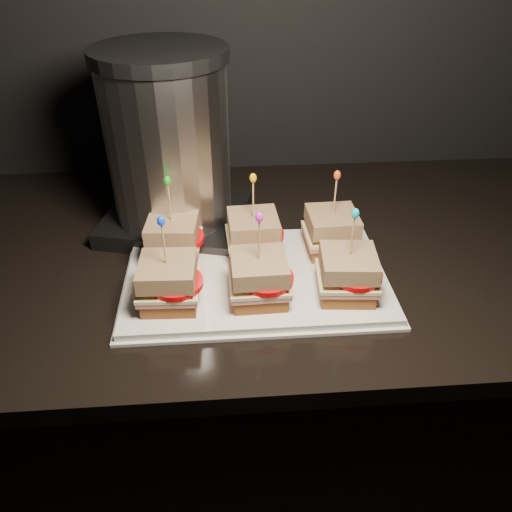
{
  "coord_description": "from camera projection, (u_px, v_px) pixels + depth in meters",
  "views": [
    {
      "loc": [
        -0.76,
        0.84,
        1.47
      ],
      "look_at": [
        -0.71,
        1.53,
        0.98
      ],
      "focal_mm": 35.0,
      "sensor_mm": 36.0,
      "label": 1
    }
  ],
  "objects": [
    {
      "name": "sandwich_2_frill",
      "position": [
        337.0,
        175.0,
        0.84
      ],
      "size": [
        0.01,
        0.01,
        0.02
      ],
      "primitive_type": "ellipsoid",
      "color": "#E54220",
      "rests_on": "sandwich_2_pick"
    },
    {
      "name": "sandwich_4_tomato",
      "position": [
        267.0,
        279.0,
        0.78
      ],
      "size": [
        0.09,
        0.09,
        0.01
      ],
      "primitive_type": "cylinder",
      "color": "red",
      "rests_on": "sandwich_4_cheese"
    },
    {
      "name": "sandwich_5_bread_top",
      "position": [
        349.0,
        263.0,
        0.79
      ],
      "size": [
        0.09,
        0.09,
        0.03
      ],
      "primitive_type": "cube",
      "rotation": [
        0.0,
        0.0,
        -0.09
      ],
      "color": "#582A0E",
      "rests_on": "sandwich_5_tomato"
    },
    {
      "name": "granite_slab",
      "position": [
        372.0,
        247.0,
        0.99
      ],
      "size": [
        2.65,
        0.73,
        0.03
      ],
      "primitive_type": "cube",
      "color": "black",
      "rests_on": "cabinet"
    },
    {
      "name": "sandwich_3_tomato",
      "position": [
        176.0,
        283.0,
        0.78
      ],
      "size": [
        0.09,
        0.09,
        0.01
      ],
      "primitive_type": "cylinder",
      "color": "red",
      "rests_on": "sandwich_3_cheese"
    },
    {
      "name": "sandwich_2_pick",
      "position": [
        335.0,
        199.0,
        0.86
      ],
      "size": [
        0.0,
        0.0,
        0.09
      ],
      "primitive_type": "cylinder",
      "color": "tan",
      "rests_on": "sandwich_2_bread_top"
    },
    {
      "name": "sandwich_4_pick",
      "position": [
        259.0,
        243.0,
        0.75
      ],
      "size": [
        0.0,
        0.0,
        0.09
      ],
      "primitive_type": "cylinder",
      "color": "tan",
      "rests_on": "sandwich_4_bread_top"
    },
    {
      "name": "sandwich_0_bread_top",
      "position": [
        172.0,
        227.0,
        0.87
      ],
      "size": [
        0.09,
        0.09,
        0.03
      ],
      "primitive_type": "cube",
      "rotation": [
        0.0,
        0.0,
        -0.09
      ],
      "color": "#582A0E",
      "rests_on": "sandwich_0_tomato"
    },
    {
      "name": "sandwich_1_tomato",
      "position": [
        260.0,
        235.0,
        0.89
      ],
      "size": [
        0.09,
        0.09,
        0.01
      ],
      "primitive_type": "cylinder",
      "color": "red",
      "rests_on": "sandwich_1_cheese"
    },
    {
      "name": "sandwich_3_bread_top",
      "position": [
        167.0,
        271.0,
        0.77
      ],
      "size": [
        0.09,
        0.09,
        0.03
      ],
      "primitive_type": "cube",
      "rotation": [
        0.0,
        0.0,
        -0.04
      ],
      "color": "#582A0E",
      "rests_on": "sandwich_3_tomato"
    },
    {
      "name": "sandwich_2_bread_bot",
      "position": [
        330.0,
        244.0,
        0.92
      ],
      "size": [
        0.09,
        0.09,
        0.02
      ],
      "primitive_type": "cube",
      "rotation": [
        0.0,
        0.0,
        0.03
      ],
      "color": "brown",
      "rests_on": "platter"
    },
    {
      "name": "appliance_body",
      "position": [
        168.0,
        143.0,
        0.92
      ],
      "size": [
        0.23,
        0.23,
        0.29
      ],
      "primitive_type": "cylinder",
      "color": "silver",
      "rests_on": "appliance_base"
    },
    {
      "name": "sandwich_0_frill",
      "position": [
        167.0,
        181.0,
        0.82
      ],
      "size": [
        0.01,
        0.01,
        0.02
      ],
      "primitive_type": "ellipsoid",
      "color": "green",
      "rests_on": "sandwich_0_pick"
    },
    {
      "name": "sandwich_3_ham",
      "position": [
        170.0,
        288.0,
        0.79
      ],
      "size": [
        0.1,
        0.09,
        0.01
      ],
      "primitive_type": "cube",
      "rotation": [
        0.0,
        0.0,
        -0.04
      ],
      "color": "#CA6C6F",
      "rests_on": "sandwich_3_bread_bot"
    },
    {
      "name": "sandwich_0_tomato",
      "position": [
        180.0,
        238.0,
        0.88
      ],
      "size": [
        0.09,
        0.09,
        0.01
      ],
      "primitive_type": "cylinder",
      "color": "red",
      "rests_on": "sandwich_0_cheese"
    },
    {
      "name": "sandwich_5_frill",
      "position": [
        355.0,
        213.0,
        0.73
      ],
      "size": [
        0.01,
        0.01,
        0.02
      ],
      "primitive_type": "ellipsoid",
      "color": "#1499BA",
      "rests_on": "sandwich_5_pick"
    },
    {
      "name": "sandwich_2_cheese",
      "position": [
        331.0,
        233.0,
        0.91
      ],
      "size": [
        0.1,
        0.09,
        0.01
      ],
      "primitive_type": "cube",
      "rotation": [
        0.0,
        0.0,
        0.03
      ],
      "color": "#F0E198",
      "rests_on": "sandwich_2_ham"
    },
    {
      "name": "platter_rim",
      "position": [
        256.0,
        280.0,
        0.87
      ],
      "size": [
        0.46,
        0.29,
        0.01
      ],
      "primitive_type": "cube",
      "color": "white",
      "rests_on": "granite_slab"
    },
    {
      "name": "sandwich_4_bread_bot",
      "position": [
        259.0,
        291.0,
        0.81
      ],
      "size": [
        0.09,
        0.09,
        0.02
      ],
      "primitive_type": "cube",
      "rotation": [
        0.0,
        0.0,
        0.02
      ],
      "color": "brown",
      "rests_on": "platter"
    },
    {
      "name": "platter",
      "position": [
        256.0,
        278.0,
        0.87
      ],
      "size": [
        0.45,
        0.28,
        0.02
      ],
      "primitive_type": "cube",
      "color": "white",
      "rests_on": "granite_slab"
    },
    {
      "name": "appliance_base",
      "position": [
        176.0,
        219.0,
        1.02
      ],
      "size": [
        0.32,
        0.28,
        0.03
      ],
      "primitive_type": "cube",
      "rotation": [
        0.0,
        0.0,
        -0.25
      ],
      "color": "#262628",
      "rests_on": "granite_slab"
    },
    {
      "name": "sandwich_2_ham",
      "position": [
        331.0,
        237.0,
        0.91
      ],
      "size": [
        0.1,
        0.09,
        0.01
      ],
      "primitive_type": "cube",
      "rotation": [
        0.0,
        0.0,
        0.03
      ],
      "color": "#CA6C6F",
      "rests_on": "sandwich_2_bread_bot"
    },
    {
      "name": "sandwich_5_bread_bot",
      "position": [
        346.0,
        287.0,
        0.81
      ],
      "size": [
        0.09,
        0.09,
        0.02
      ],
      "primitive_type": "cube",
      "rotation": [
        0.0,
        0.0,
        -0.09
      ],
      "color": "brown",
      "rests_on": "platter"
    },
    {
      "name": "sandwich_2_tomato",
      "position": [
        339.0,
        231.0,
        0.9
      ],
      "size": [
        0.09,
        0.09,
        0.01
      ],
      "primitive_type": "cylinder",
      "color": "red",
      "rests_on": "sandwich_2_cheese"
    },
    {
      "name": "sandwich_1_ham",
      "position": [
        253.0,
        240.0,
        0.9
      ],
      "size": [
        0.1,
        0.09,
        0.01
      ],
      "primitive_type": "cube",
      "rotation": [
        0.0,
        0.0,
        0.05
      ],
      "color": "#CA6C6F",
      "rests_on": "sandwich_1_bread_bot"
    },
    {
      "name": "sandwich_0_ham",
      "position": [
        174.0,
        243.0,
        0.89
      ],
      "size": [
        0.1,
        0.1,
        0.01
      ],
      "primitive_type": "cube",
      "rotation": [
        0.0,
        0.0,
        -0.09
      ],
      "color": "#CA6C6F",
      "rests_on": "sandwich_0_bread_bot"
    },
    {
      "name": "sandwich_1_bread_top",
      "position": [
        253.0,
        224.0,
        0.88
      ],
      "size": [
        0.09,
        0.09,
        0.03
      ],
      "primitive_type": "cube",
      "rotation": [
        0.0,
        0.0,
        0.05
      ],
      "color": "#582A0E",
      "rests_on": "sandwich_1_tomato"
    },
    {
      "name": "sandwich_3_bread_bot",
      "position": [
        171.0,
        296.0,
        0.8
      ],
      "size": [
        0.09,
        0.09,
        0.02
      ],
      "primitive_type": "cube",
      "rotation": [
        0.0,
        0.0,
        -0.04
      ],
      "color": "brown",
      "rests_on": "platter"
    },
    {
      "name": "sandwich_1_bread_bot",
      "position": [
        253.0,
        247.0,
        0.91
      ],
      "size": [
        0.09,
        0.09,
        0.02
      ],
      "primitive_type": "cube",
      "rotation": [
        0.0,
        0.0,
        0.05
      ],
      "color": "brown",
      "rests_on": "platter"
    },
    {
      "name": "sandwich_0_cheese",
      "position": [
        174.0,
        240.0,
        0.89
      ],
      "size": [
        0.1,
        0.1,
        0.01
      ],
      "primitive_type": "cube",
      "rotation": [
        0.0,
        0.0,
        -0.09
      ],
      "color": "#F0E198",
      "rests_on": "sandwich_0_ham"
    },
    {
      "name": "sandwich_5_ham",
      "position": [
        347.0,
        280.0,
        0.81
      ],
      "size": [
        0.1,
        0.1,
        0.01
      ],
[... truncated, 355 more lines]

